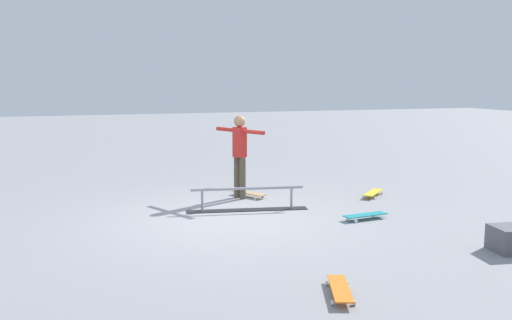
# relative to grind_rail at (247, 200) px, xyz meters

# --- Properties ---
(ground_plane) EXTENTS (60.00, 60.00, 0.00)m
(ground_plane) POSITION_rel_grind_rail_xyz_m (0.57, 0.52, -0.19)
(ground_plane) COLOR gray
(grind_rail) EXTENTS (2.22, 0.63, 0.43)m
(grind_rail) POSITION_rel_grind_rail_xyz_m (0.00, 0.00, 0.00)
(grind_rail) COLOR black
(grind_rail) RESTS_ON ground_plane
(skater_main) EXTENTS (0.67, 1.23, 1.67)m
(skater_main) POSITION_rel_grind_rail_xyz_m (-0.16, -1.02, 0.78)
(skater_main) COLOR brown
(skater_main) RESTS_ON ground_plane
(skateboard_main) EXTENTS (0.58, 0.79, 0.09)m
(skateboard_main) POSITION_rel_grind_rail_xyz_m (-0.38, -1.10, -0.11)
(skateboard_main) COLOR tan
(skateboard_main) RESTS_ON ground_plane
(loose_skateboard_teal) EXTENTS (0.82, 0.32, 0.09)m
(loose_skateboard_teal) POSITION_rel_grind_rail_xyz_m (-1.71, 1.26, -0.11)
(loose_skateboard_teal) COLOR teal
(loose_skateboard_teal) RESTS_ON ground_plane
(loose_skateboard_orange) EXTENTS (0.46, 0.82, 0.09)m
(loose_skateboard_orange) POSITION_rel_grind_rail_xyz_m (0.22, 4.09, -0.11)
(loose_skateboard_orange) COLOR orange
(loose_skateboard_orange) RESTS_ON ground_plane
(loose_skateboard_yellow) EXTENTS (0.72, 0.69, 0.09)m
(loose_skateboard_yellow) POSITION_rel_grind_rail_xyz_m (-2.81, -0.34, -0.11)
(loose_skateboard_yellow) COLOR yellow
(loose_skateboard_yellow) RESTS_ON ground_plane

